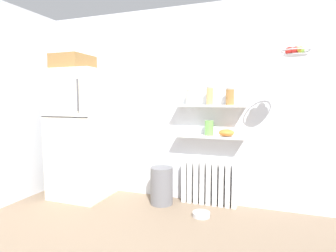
# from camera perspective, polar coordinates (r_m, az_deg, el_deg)

# --- Properties ---
(back_wall) EXTENTS (7.04, 0.10, 2.60)m
(back_wall) POSITION_cam_1_polar(r_m,az_deg,el_deg) (3.70, 5.32, 4.38)
(back_wall) COLOR silver
(back_wall) RESTS_ON ground_plane
(refrigerator) EXTENTS (0.74, 0.73, 1.99)m
(refrigerator) POSITION_cam_1_polar(r_m,az_deg,el_deg) (4.04, -17.64, -0.92)
(refrigerator) COLOR silver
(refrigerator) RESTS_ON ground_plane
(radiator) EXTENTS (0.72, 0.12, 0.56)m
(radiator) POSITION_cam_1_polar(r_m,az_deg,el_deg) (3.68, 8.55, -11.80)
(radiator) COLOR white
(radiator) RESTS_ON ground_plane
(wall_shelf_lower) EXTENTS (0.89, 0.22, 0.02)m
(wall_shelf_lower) POSITION_cam_1_polar(r_m,az_deg,el_deg) (3.52, 8.60, -2.17)
(wall_shelf_lower) COLOR white
(wall_shelf_upper) EXTENTS (0.89, 0.22, 0.02)m
(wall_shelf_upper) POSITION_cam_1_polar(r_m,az_deg,el_deg) (3.49, 8.69, 4.20)
(wall_shelf_upper) COLOR white
(storage_jar_0) EXTENTS (0.11, 0.11, 0.20)m
(storage_jar_0) POSITION_cam_1_polar(r_m,az_deg,el_deg) (3.55, 4.72, 6.03)
(storage_jar_0) COLOR beige
(storage_jar_0) RESTS_ON wall_shelf_upper
(storage_jar_1) EXTENTS (0.09, 0.09, 0.23)m
(storage_jar_1) POSITION_cam_1_polar(r_m,az_deg,el_deg) (3.49, 8.72, 6.25)
(storage_jar_1) COLOR tan
(storage_jar_1) RESTS_ON wall_shelf_upper
(storage_jar_2) EXTENTS (0.10, 0.10, 0.21)m
(storage_jar_2) POSITION_cam_1_polar(r_m,az_deg,el_deg) (3.45, 12.83, 6.03)
(storage_jar_2) COLOR olive
(storage_jar_2) RESTS_ON wall_shelf_upper
(vase) EXTENTS (0.11, 0.11, 0.19)m
(vase) POSITION_cam_1_polar(r_m,az_deg,el_deg) (3.51, 8.60, -0.43)
(vase) COLOR #66A84C
(vase) RESTS_ON wall_shelf_lower
(shelf_bowl) EXTENTS (0.19, 0.19, 0.09)m
(shelf_bowl) POSITION_cam_1_polar(r_m,az_deg,el_deg) (3.48, 12.16, -1.39)
(shelf_bowl) COLOR orange
(shelf_bowl) RESTS_ON wall_shelf_lower
(trash_bin) EXTENTS (0.29, 0.29, 0.49)m
(trash_bin) POSITION_cam_1_polar(r_m,az_deg,el_deg) (3.67, -1.35, -12.34)
(trash_bin) COLOR slate
(trash_bin) RESTS_ON ground_plane
(pet_food_bowl) EXTENTS (0.21, 0.21, 0.05)m
(pet_food_bowl) POSITION_cam_1_polar(r_m,az_deg,el_deg) (3.40, 6.98, -17.88)
(pet_food_bowl) COLOR #B7B7BC
(pet_food_bowl) RESTS_ON ground_plane
(hanging_fruit_basket) EXTENTS (0.28, 0.28, 0.10)m
(hanging_fruit_basket) POSITION_cam_1_polar(r_m,az_deg,el_deg) (3.04, 25.13, 13.97)
(hanging_fruit_basket) COLOR #B2B2B7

